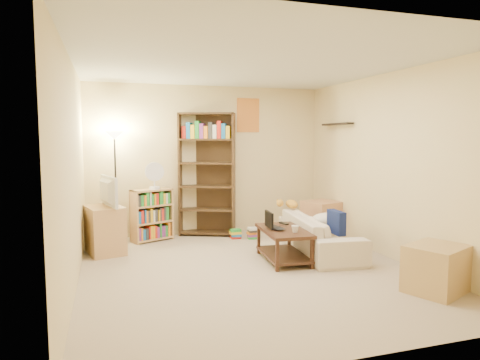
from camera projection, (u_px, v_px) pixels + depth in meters
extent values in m
plane|color=#C0A890|center=(250.00, 270.00, 5.27)|extent=(4.50, 4.50, 0.00)
cube|color=beige|center=(208.00, 160.00, 7.28)|extent=(4.00, 0.04, 2.50)
cube|color=beige|center=(352.00, 192.00, 3.01)|extent=(4.00, 0.04, 2.50)
cube|color=beige|center=(72.00, 173.00, 4.55)|extent=(0.04, 4.50, 2.50)
cube|color=beige|center=(391.00, 166.00, 5.74)|extent=(0.04, 4.50, 2.50)
cube|color=silver|center=(250.00, 63.00, 5.02)|extent=(4.00, 4.50, 0.04)
cube|color=red|center=(248.00, 115.00, 7.41)|extent=(0.40, 0.02, 0.58)
cube|color=black|center=(337.00, 124.00, 6.89)|extent=(0.12, 0.80, 0.03)
imported|color=beige|center=(319.00, 234.00, 6.10)|extent=(1.97, 1.13, 0.53)
cube|color=#121D50|center=(336.00, 222.00, 5.71)|extent=(0.11, 0.35, 0.31)
ellipsoid|color=silver|center=(327.00, 220.00, 6.15)|extent=(0.48, 0.35, 0.21)
ellipsoid|color=gold|center=(292.00, 204.00, 6.71)|extent=(0.34, 0.19, 0.13)
sphere|color=gold|center=(280.00, 203.00, 6.67)|extent=(0.11, 0.11, 0.11)
cube|color=#3A1F16|center=(284.00, 231.00, 5.64)|extent=(0.61, 1.00, 0.04)
cube|color=#3A1F16|center=(284.00, 254.00, 5.67)|extent=(0.58, 0.95, 0.03)
cube|color=#3A1F16|center=(277.00, 254.00, 5.20)|extent=(0.04, 0.04, 0.43)
cube|color=#3A1F16|center=(312.00, 252.00, 5.30)|extent=(0.04, 0.04, 0.43)
cube|color=#3A1F16|center=(259.00, 239.00, 6.02)|extent=(0.04, 0.04, 0.43)
cube|color=#3A1F16|center=(289.00, 237.00, 6.12)|extent=(0.04, 0.04, 0.43)
imported|color=black|center=(279.00, 228.00, 5.67)|extent=(0.38, 0.29, 0.03)
cube|color=white|center=(269.00, 220.00, 5.63)|extent=(0.04, 0.32, 0.21)
imported|color=white|center=(295.00, 229.00, 5.44)|extent=(0.11, 0.11, 0.09)
cube|color=black|center=(284.00, 223.00, 5.97)|extent=(0.09, 0.18, 0.02)
cube|color=tan|center=(105.00, 230.00, 6.03)|extent=(0.59, 0.72, 0.67)
imported|color=black|center=(104.00, 191.00, 5.97)|extent=(0.78, 0.46, 0.42)
cube|color=#3E2917|center=(207.00, 175.00, 7.10)|extent=(0.96, 0.63, 2.04)
cube|color=#D7B368|center=(152.00, 215.00, 6.76)|extent=(0.69, 0.48, 0.82)
cylinder|color=white|center=(155.00, 188.00, 6.71)|extent=(0.16, 0.16, 0.04)
cylinder|color=white|center=(154.00, 182.00, 6.71)|extent=(0.02, 0.02, 0.16)
cylinder|color=white|center=(154.00, 172.00, 6.66)|extent=(0.29, 0.06, 0.29)
cylinder|color=black|center=(117.00, 240.00, 6.76)|extent=(0.26, 0.26, 0.03)
cylinder|color=black|center=(116.00, 190.00, 6.68)|extent=(0.03, 0.03, 1.63)
cone|color=#FFF6C6|center=(114.00, 135.00, 6.59)|extent=(0.29, 0.29, 0.13)
cube|color=tan|center=(322.00, 219.00, 7.06)|extent=(0.64, 0.64, 0.59)
cube|color=tan|center=(436.00, 269.00, 4.52)|extent=(0.75, 0.70, 0.50)
cube|color=red|center=(236.00, 234.00, 6.92)|extent=(0.18, 0.14, 0.16)
cube|color=#1966B2|center=(253.00, 233.00, 6.90)|extent=(0.18, 0.14, 0.19)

